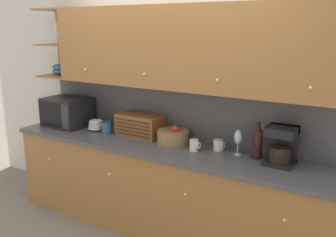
{
  "coord_description": "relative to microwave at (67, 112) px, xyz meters",
  "views": [
    {
      "loc": [
        1.84,
        -3.19,
        2.01
      ],
      "look_at": [
        0.0,
        -0.21,
        1.15
      ],
      "focal_mm": 40.0,
      "sensor_mm": 36.0,
      "label": 1
    }
  ],
  "objects": [
    {
      "name": "wine_glass",
      "position": [
        2.04,
        0.07,
        -0.01
      ],
      "size": [
        0.07,
        0.07,
        0.23
      ],
      "color": "silver",
      "rests_on": "counter_unit"
    },
    {
      "name": "ground_plane",
      "position": [
        1.33,
        0.26,
        -1.06
      ],
      "size": [
        24.0,
        24.0,
        0.0
      ],
      "primitive_type": "plane",
      "color": "slate"
    },
    {
      "name": "bowl_stack_on_counter",
      "position": [
        0.41,
        0.03,
        -0.11
      ],
      "size": [
        0.19,
        0.19,
        0.12
      ],
      "color": "silver",
      "rests_on": "counter_unit"
    },
    {
      "name": "bread_box",
      "position": [
        0.95,
        0.1,
        -0.05
      ],
      "size": [
        0.47,
        0.27,
        0.23
      ],
      "color": "brown",
      "rests_on": "counter_unit"
    },
    {
      "name": "fruit_basket",
      "position": [
        1.37,
        0.07,
        -0.1
      ],
      "size": [
        0.31,
        0.31,
        0.19
      ],
      "color": "#937047",
      "rests_on": "counter_unit"
    },
    {
      "name": "backsplash_panel",
      "position": [
        1.33,
        0.25,
        0.11
      ],
      "size": [
        3.36,
        0.01,
        0.55
      ],
      "color": "#4C4C51",
      "rests_on": "counter_unit"
    },
    {
      "name": "counter_unit",
      "position": [
        1.33,
        -0.05,
        -0.61
      ],
      "size": [
        3.38,
        0.64,
        0.9
      ],
      "color": "#A36B38",
      "rests_on": "ground_plane"
    },
    {
      "name": "upper_cabinets",
      "position": [
        1.5,
        0.07,
        0.76
      ],
      "size": [
        3.36,
        0.39,
        0.75
      ],
      "color": "#A36B38",
      "rests_on": "backsplash_panel"
    },
    {
      "name": "microwave",
      "position": [
        0.0,
        0.0,
        0.0
      ],
      "size": [
        0.48,
        0.4,
        0.32
      ],
      "color": "black",
      "rests_on": "counter_unit"
    },
    {
      "name": "storage_canister",
      "position": [
        0.59,
        -0.01,
        -0.1
      ],
      "size": [
        0.11,
        0.11,
        0.13
      ],
      "color": "#33567A",
      "rests_on": "counter_unit"
    },
    {
      "name": "coffee_maker",
      "position": [
        2.42,
        0.05,
        -0.0
      ],
      "size": [
        0.23,
        0.24,
        0.32
      ],
      "color": "black",
      "rests_on": "counter_unit"
    },
    {
      "name": "mug_blue_second",
      "position": [
        1.84,
        0.1,
        -0.11
      ],
      "size": [
        0.1,
        0.09,
        0.1
      ],
      "color": "silver",
      "rests_on": "counter_unit"
    },
    {
      "name": "wall_back",
      "position": [
        1.33,
        0.29,
        0.24
      ],
      "size": [
        5.76,
        0.06,
        2.6
      ],
      "color": "silver",
      "rests_on": "ground_plane"
    },
    {
      "name": "mug",
      "position": [
        1.66,
        -0.04,
        -0.11
      ],
      "size": [
        0.09,
        0.08,
        0.11
      ],
      "color": "silver",
      "rests_on": "counter_unit"
    },
    {
      "name": "wine_bottle",
      "position": [
        2.21,
        0.08,
        -0.01
      ],
      "size": [
        0.09,
        0.09,
        0.33
      ],
      "color": "black",
      "rests_on": "counter_unit"
    }
  ]
}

